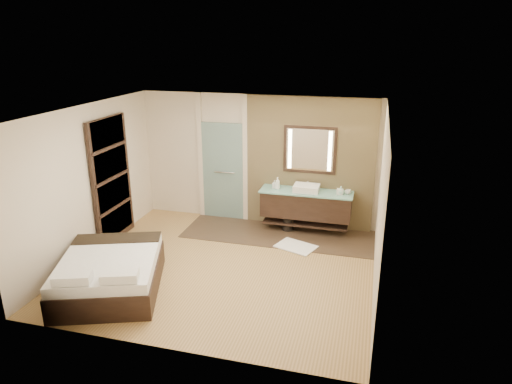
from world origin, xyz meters
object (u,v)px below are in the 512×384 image
(waste_bin, at_px, (288,224))
(mirror_unit, at_px, (310,150))
(bed, at_px, (110,273))
(vanity, at_px, (306,204))

(waste_bin, bearing_deg, mirror_unit, 41.27)
(bed, relative_size, waste_bin, 8.04)
(bed, bearing_deg, mirror_unit, 32.21)
(bed, distance_m, waste_bin, 3.75)
(mirror_unit, xyz_separation_m, waste_bin, (-0.35, -0.31, -1.51))
(vanity, height_order, mirror_unit, mirror_unit)
(mirror_unit, relative_size, waste_bin, 3.84)
(mirror_unit, distance_m, waste_bin, 1.58)
(vanity, relative_size, mirror_unit, 1.75)
(vanity, height_order, waste_bin, vanity)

